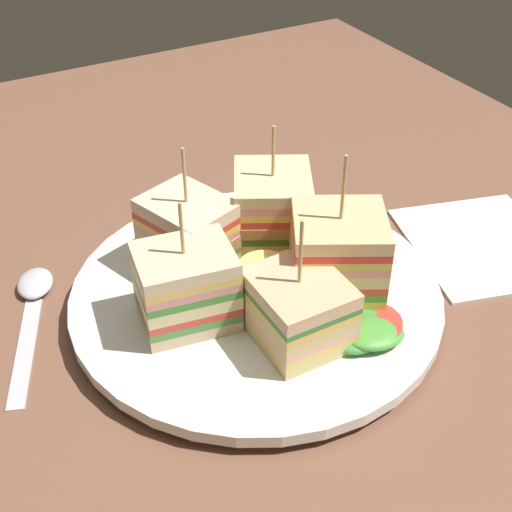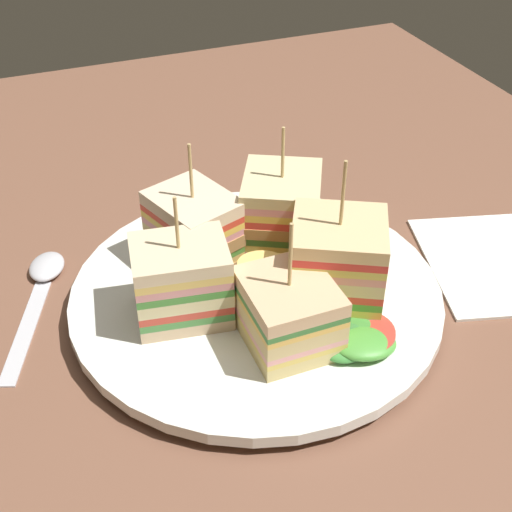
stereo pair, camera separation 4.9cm
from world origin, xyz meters
TOP-DOWN VIEW (x-y plane):
  - ground_plane at (0.00, 0.00)cm, footprint 102.40×83.75cm
  - plate at (0.00, 0.00)cm, footprint 27.11×27.11cm
  - sandwich_wedge_0 at (5.65, -0.43)cm, footprint 6.45×5.60cm
  - sandwich_wedge_1 at (3.12, 4.75)cm, footprint 8.29×8.47cm
  - sandwich_wedge_2 at (-4.25, 3.78)cm, footprint 8.34×8.05cm
  - sandwich_wedge_3 at (-4.83, -2.99)cm, footprint 7.73×6.89cm
  - sandwich_wedge_4 at (0.62, -5.65)cm, footprint 6.02×7.14cm
  - chip_pile at (0.53, 1.96)cm, footprint 7.12×6.76cm
  - salad_garnish at (7.83, 4.04)cm, footprint 6.15×5.62cm
  - spoon at (-8.41, -14.42)cm, footprint 13.90×6.85cm
  - napkin at (2.40, 20.21)cm, footprint 15.64×14.71cm

SIDE VIEW (x-z plane):
  - ground_plane at x=0.00cm, z-range -1.80..0.00cm
  - napkin at x=2.40cm, z-range 0.00..0.50cm
  - spoon at x=-8.41cm, z-range -0.09..0.91cm
  - plate at x=0.00cm, z-range 0.18..1.85cm
  - salad_garnish at x=7.83cm, z-range 1.55..2.97cm
  - chip_pile at x=0.53cm, z-range 1.56..5.07cm
  - sandwich_wedge_0 at x=5.65cm, z-range -0.66..8.73cm
  - sandwich_wedge_4 at x=0.62cm, z-range -0.26..9.30cm
  - sandwich_wedge_3 at x=-4.83cm, z-range -0.47..9.56cm
  - sandwich_wedge_2 at x=-4.25cm, z-range -0.35..9.96cm
  - sandwich_wedge_1 at x=3.12cm, z-range -0.72..10.55cm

